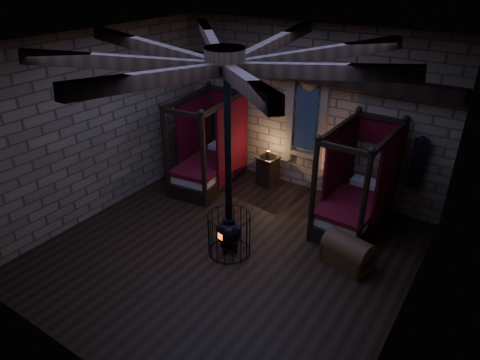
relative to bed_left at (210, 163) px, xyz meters
The scene contains 8 objects.
room 4.41m from the bed_left, 44.92° to the right, with size 7.02×7.02×4.29m.
bed_left is the anchor object (origin of this frame).
bed_right 4.01m from the bed_left, ahead, with size 1.24×2.28×2.35m.
trunk_left 0.94m from the bed_left, 103.55° to the right, with size 0.76×0.51×0.54m.
trunk_right 4.63m from the bed_left, 16.70° to the right, with size 1.04×0.78×0.68m.
nightstand_left 1.57m from the bed_left, 29.00° to the left, with size 0.58×0.56×1.00m.
nightstand_right 3.44m from the bed_left, 13.74° to the left, with size 0.52×0.51×0.82m.
stove 3.20m from the bed_left, 45.61° to the right, with size 0.89×0.89×4.05m.
Camera 1 is at (4.27, -5.95, 5.48)m, focal length 32.00 mm.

